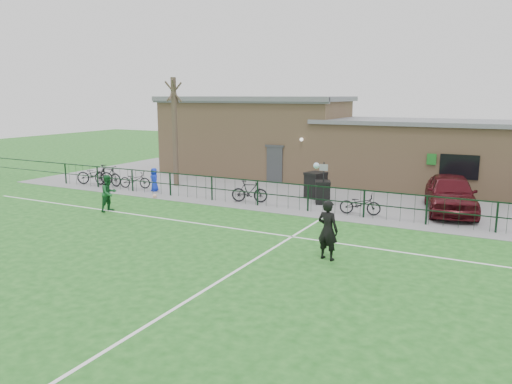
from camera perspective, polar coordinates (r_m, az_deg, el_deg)
The scene contains 21 objects.
ground at distance 15.80m, azimuth -8.56°, elevation -7.72°, with size 90.00×90.00×0.00m, color #195519.
paving_strip at distance 27.49m, azimuth 8.28°, elevation 0.36°, with size 34.00×13.00×0.02m, color slate.
pitch_line_touch at distance 22.31m, azimuth 3.35°, elevation -2.05°, with size 28.00×0.10×0.01m, color white.
pitch_line_mid at distance 19.02m, azimuth -1.41°, elevation -4.35°, with size 28.00×0.10×0.01m, color white.
pitch_line_perp at distance 14.76m, azimuth -2.20°, elevation -8.95°, with size 0.10×16.00×0.01m, color white.
perimeter_fence at distance 22.36m, azimuth 3.58°, elevation -0.46°, with size 28.00×0.10×1.20m, color black.
bare_tree at distance 28.25m, azimuth -9.26°, elevation 6.73°, with size 0.30×0.30×6.00m, color #443529.
wheelie_bin_left at distance 24.87m, azimuth 6.83°, elevation 0.69°, with size 0.79×0.90×1.20m, color black.
wheelie_bin_right at distance 23.61m, azimuth 7.63°, elevation -0.13°, with size 0.66×0.74×0.99m, color black.
sign_post at distance 23.23m, azimuth 7.72°, elevation 0.95°, with size 0.06×0.06×2.00m, color black.
car_maroon at distance 23.18m, azimuth 21.35°, elevation -0.16°, with size 1.96×4.88×1.66m, color #450C13.
bicycle_a at distance 29.99m, azimuth -17.93°, elevation 1.91°, with size 0.73×2.10×1.11m, color black.
bicycle_b at distance 29.19m, azimuth -16.61°, elevation 1.83°, with size 0.56×1.98×1.19m, color black.
bicycle_c at distance 28.13m, azimuth -13.67°, elevation 1.37°, with size 0.61×1.75×0.92m, color black.
bicycle_d at distance 23.70m, azimuth -0.75°, elevation 0.07°, with size 0.49×1.73×1.04m, color black.
bicycle_e at distance 21.73m, azimuth 11.81°, elevation -1.35°, with size 0.60×1.73×0.91m, color black.
spectator_child at distance 26.99m, azimuth -11.55°, elevation 1.41°, with size 0.61×0.39×1.24m, color #1630D3.
goalkeeper_kick at distance 15.64m, azimuth 8.17°, elevation -4.18°, with size 1.87×2.91×2.66m.
outfield_player at distance 22.80m, azimuth -16.47°, elevation -0.13°, with size 0.79×0.61×1.62m, color #185529.
ball_ground at distance 25.35m, azimuth -11.50°, elevation -0.46°, with size 0.19×0.19×0.19m, color white.
clubhouse at distance 30.28m, azimuth 8.74°, elevation 5.55°, with size 24.25×5.40×4.96m.
Camera 1 is at (8.96, -12.00, 5.04)m, focal length 35.00 mm.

